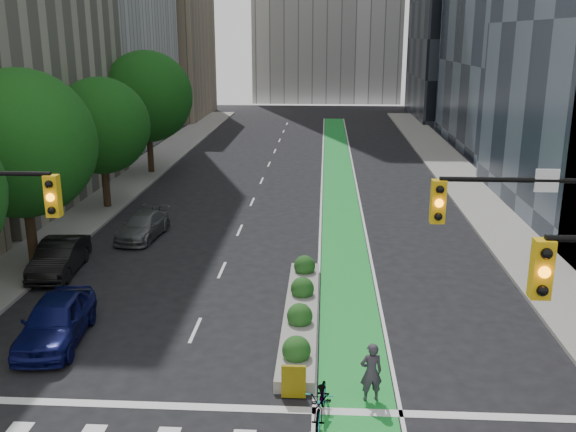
# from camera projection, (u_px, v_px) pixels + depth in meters

# --- Properties ---
(sidewalk_left) EXTENTS (3.60, 90.00, 0.15)m
(sidewalk_left) POSITION_uv_depth(u_px,v_px,m) (111.00, 195.00, 41.41)
(sidewalk_left) COLOR gray
(sidewalk_left) RESTS_ON ground
(sidewalk_right) EXTENTS (3.60, 90.00, 0.15)m
(sidewalk_right) POSITION_uv_depth(u_px,v_px,m) (481.00, 200.00, 40.09)
(sidewalk_right) COLOR gray
(sidewalk_right) RESTS_ON ground
(bike_lane_paint) EXTENTS (2.20, 70.00, 0.01)m
(bike_lane_paint) POSITION_uv_depth(u_px,v_px,m) (339.00, 182.00, 45.40)
(bike_lane_paint) COLOR green
(bike_lane_paint) RESTS_ON ground
(building_tan_far) EXTENTS (14.00, 16.00, 26.00)m
(building_tan_far) POSITION_uv_depth(u_px,v_px,m) (146.00, 9.00, 77.70)
(building_tan_far) COLOR tan
(building_tan_far) RESTS_ON ground
(building_dark_end) EXTENTS (14.00, 18.00, 28.00)m
(building_dark_end) POSITION_uv_depth(u_px,v_px,m) (477.00, 0.00, 77.09)
(building_dark_end) COLOR black
(building_dark_end) RESTS_ON ground
(tree_mid) EXTENTS (6.40, 6.40, 8.78)m
(tree_mid) POSITION_uv_depth(u_px,v_px,m) (21.00, 144.00, 27.38)
(tree_mid) COLOR black
(tree_mid) RESTS_ON ground
(tree_midfar) EXTENTS (5.60, 5.60, 7.76)m
(tree_midfar) POSITION_uv_depth(u_px,v_px,m) (101.00, 126.00, 37.15)
(tree_midfar) COLOR black
(tree_midfar) RESTS_ON ground
(tree_far) EXTENTS (6.60, 6.60, 9.00)m
(tree_far) POSITION_uv_depth(u_px,v_px,m) (147.00, 97.00, 46.55)
(tree_far) COLOR black
(tree_far) RESTS_ON ground
(median_planter) EXTENTS (1.20, 10.26, 1.10)m
(median_planter) POSITION_uv_depth(u_px,v_px,m) (301.00, 311.00, 23.35)
(median_planter) COLOR gray
(median_planter) RESTS_ON ground
(bicycle) EXTENTS (0.93, 2.18, 1.11)m
(bicycle) POSITION_uv_depth(u_px,v_px,m) (321.00, 401.00, 17.28)
(bicycle) COLOR gray
(bicycle) RESTS_ON ground
(cyclist) EXTENTS (0.73, 0.55, 1.79)m
(cyclist) POSITION_uv_depth(u_px,v_px,m) (371.00, 372.00, 18.11)
(cyclist) COLOR #36303A
(cyclist) RESTS_ON ground
(parked_car_left_near) EXTENTS (2.32, 4.82, 1.59)m
(parked_car_left_near) POSITION_uv_depth(u_px,v_px,m) (56.00, 320.00, 21.62)
(parked_car_left_near) COLOR #0D1150
(parked_car_left_near) RESTS_ON ground
(parked_car_left_mid) EXTENTS (1.91, 4.59, 1.48)m
(parked_car_left_mid) POSITION_uv_depth(u_px,v_px,m) (59.00, 257.00, 27.89)
(parked_car_left_mid) COLOR black
(parked_car_left_mid) RESTS_ON ground
(parked_car_left_far) EXTENTS (2.18, 4.48, 1.26)m
(parked_car_left_far) POSITION_uv_depth(u_px,v_px,m) (143.00, 226.00, 32.81)
(parked_car_left_far) COLOR #535658
(parked_car_left_far) RESTS_ON ground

